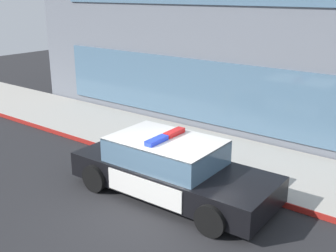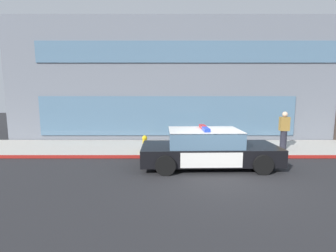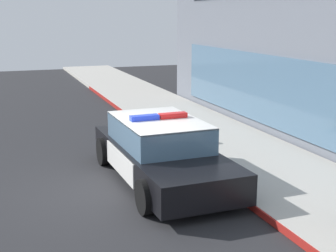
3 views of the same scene
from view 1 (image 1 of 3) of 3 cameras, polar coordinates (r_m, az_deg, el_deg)
name	(u,v)px [view 1 (image 1 of 3)]	position (r m, az deg, el deg)	size (l,w,h in m)	color
ground	(153,218)	(9.10, -2.12, -12.56)	(48.00, 48.00, 0.00)	#262628
sidewalk	(238,161)	(11.88, 9.62, -4.76)	(48.00, 3.17, 0.15)	#B2ADA3
curb_red_paint	(207,180)	(10.61, 5.44, -7.46)	(28.80, 0.04, 0.14)	maroon
police_cruiser	(170,168)	(9.76, 0.33, -5.82)	(4.96, 2.20, 1.49)	black
fire_hydrant	(137,136)	(12.42, -4.26, -1.42)	(0.34, 0.39, 0.73)	gold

